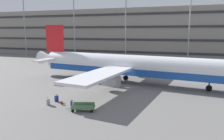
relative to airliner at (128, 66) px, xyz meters
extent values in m
plane|color=slate|center=(0.38, -1.44, -2.94)|extent=(600.00, 600.00, 0.00)
cube|color=gray|center=(0.38, 44.82, 5.27)|extent=(164.35, 18.46, 16.42)
cube|color=#2D2D33|center=(0.38, 35.49, -0.89)|extent=(162.70, 0.24, 0.70)
cube|color=#2D2D33|center=(0.38, 35.49, 3.21)|extent=(162.70, 0.24, 0.70)
cube|color=#2D2D33|center=(0.38, 35.49, 7.32)|extent=(162.70, 0.24, 0.70)
cube|color=#2D2D33|center=(0.38, 35.49, 11.43)|extent=(162.70, 0.24, 0.70)
cylinder|color=silver|center=(0.42, -0.05, 0.17)|extent=(33.42, 7.53, 3.46)
cube|color=#19479E|center=(0.42, -0.05, -0.78)|extent=(32.10, 7.30, 1.11)
cone|color=silver|center=(-17.29, 2.15, 0.43)|extent=(4.46, 3.26, 2.77)
cube|color=red|center=(-15.49, 1.92, 4.50)|extent=(4.17, 0.87, 5.19)
cube|color=silver|center=(-14.69, 5.14, 0.60)|extent=(2.43, 5.37, 0.20)
cube|color=silver|center=(-15.50, -1.39, 0.60)|extent=(2.43, 5.37, 0.20)
cube|color=silver|center=(0.50, 8.72, -0.09)|extent=(6.09, 14.40, 0.36)
cube|color=silver|center=(-1.65, -8.58, -0.09)|extent=(6.09, 14.40, 0.36)
cylinder|color=#9E9EA3|center=(0.68, 6.16, -1.34)|extent=(2.69, 2.19, 1.90)
cylinder|color=#9E9EA3|center=(-0.84, -6.14, -1.34)|extent=(2.69, 2.19, 1.90)
cylinder|color=black|center=(12.96, -1.61, -2.49)|extent=(0.94, 0.46, 0.90)
cylinder|color=slate|center=(12.96, -1.61, -1.80)|extent=(0.20, 0.20, 1.39)
cylinder|color=black|center=(-0.72, 1.57, -2.49)|extent=(0.94, 0.46, 0.90)
cylinder|color=slate|center=(-0.72, 1.57, -1.80)|extent=(0.20, 0.20, 1.39)
cylinder|color=black|center=(-1.09, -1.35, -2.49)|extent=(0.94, 0.46, 0.90)
cylinder|color=slate|center=(-1.09, -1.35, -1.80)|extent=(0.20, 0.20, 1.39)
cylinder|color=gray|center=(-46.86, 31.02, 9.56)|extent=(0.36, 0.36, 25.02)
cylinder|color=gray|center=(-26.76, 31.02, 8.16)|extent=(0.36, 0.36, 22.20)
cylinder|color=gray|center=(-8.97, 31.02, 6.45)|extent=(0.36, 0.36, 18.79)
cylinder|color=gray|center=(9.69, 31.02, 7.71)|extent=(0.36, 0.36, 21.30)
cube|color=navy|center=(-2.74, -14.74, -2.50)|extent=(0.37, 0.50, 0.79)
cylinder|color=#333338|center=(-2.64, -14.83, -2.05)|extent=(0.02, 0.02, 0.11)
cylinder|color=#333338|center=(-2.73, -14.60, -2.05)|extent=(0.02, 0.02, 0.11)
cube|color=black|center=(-2.69, -14.72, -2.00)|extent=(0.12, 0.24, 0.02)
cylinder|color=black|center=(-2.75, -14.94, -2.92)|extent=(0.05, 0.04, 0.05)
cylinder|color=black|center=(-2.89, -14.60, -2.92)|extent=(0.05, 0.04, 0.05)
cylinder|color=black|center=(-2.60, -14.88, -2.92)|extent=(0.05, 0.04, 0.05)
cylinder|color=black|center=(-2.73, -14.54, -2.92)|extent=(0.05, 0.04, 0.05)
cube|color=navy|center=(-5.70, -13.29, -2.53)|extent=(0.43, 0.52, 0.72)
cylinder|color=#333338|center=(-5.70, -13.44, -2.10)|extent=(0.02, 0.02, 0.14)
cylinder|color=#333338|center=(-5.58, -13.21, -2.10)|extent=(0.02, 0.02, 0.14)
cube|color=black|center=(-5.64, -13.32, -2.03)|extent=(0.14, 0.24, 0.02)
cylinder|color=black|center=(-5.87, -13.41, -2.92)|extent=(0.05, 0.04, 0.05)
cylinder|color=black|center=(-5.69, -13.08, -2.92)|extent=(0.05, 0.04, 0.05)
cylinder|color=black|center=(-5.71, -13.50, -2.92)|extent=(0.05, 0.04, 0.05)
cylinder|color=black|center=(-5.53, -13.17, -2.92)|extent=(0.05, 0.04, 0.05)
cube|color=gray|center=(-5.90, -14.77, -2.55)|extent=(0.32, 0.50, 0.68)
cylinder|color=#333338|center=(-6.00, -14.66, -2.12)|extent=(0.02, 0.02, 0.19)
cylinder|color=#333338|center=(-5.94, -14.91, -2.12)|extent=(0.02, 0.02, 0.19)
cube|color=black|center=(-5.97, -14.78, -2.03)|extent=(0.07, 0.25, 0.02)
cylinder|color=black|center=(-5.85, -14.57, -2.92)|extent=(0.05, 0.03, 0.05)
cylinder|color=black|center=(-5.78, -14.93, -2.92)|extent=(0.05, 0.03, 0.05)
cylinder|color=black|center=(-6.03, -14.61, -2.92)|extent=(0.05, 0.03, 0.05)
cylinder|color=black|center=(-5.96, -14.97, -2.92)|extent=(0.05, 0.03, 0.05)
ellipsoid|color=maroon|center=(-4.42, -14.12, -2.74)|extent=(0.36, 0.40, 0.41)
ellipsoid|color=maroon|center=(-4.33, -14.08, -2.80)|extent=(0.20, 0.26, 0.18)
torus|color=black|center=(-4.45, -14.14, -2.53)|extent=(0.05, 0.08, 0.08)
cube|color=black|center=(-4.56, -14.09, -2.74)|extent=(0.04, 0.04, 0.35)
cube|color=black|center=(-4.47, -14.25, -2.74)|extent=(0.04, 0.04, 0.35)
cube|color=#4C724C|center=(-1.04, -15.23, -2.52)|extent=(2.85, 1.94, 0.12)
cylinder|color=#4C4C51|center=(-2.63, -15.67, -2.76)|extent=(0.69, 0.23, 0.05)
cube|color=#4C724C|center=(-0.87, -15.83, -2.32)|extent=(2.39, 0.69, 0.40)
cube|color=#4C724C|center=(-1.20, -14.63, -2.32)|extent=(2.39, 0.69, 0.40)
cylinder|color=black|center=(-1.89, -16.04, -2.76)|extent=(0.37, 0.19, 0.36)
cylinder|color=black|center=(-2.18, -14.97, -2.76)|extent=(0.37, 0.19, 0.36)
cylinder|color=black|center=(0.11, -15.49, -2.76)|extent=(0.37, 0.19, 0.36)
cylinder|color=black|center=(-0.18, -14.42, -2.76)|extent=(0.37, 0.19, 0.36)
camera|label=1|loc=(9.74, -36.76, 5.79)|focal=35.85mm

